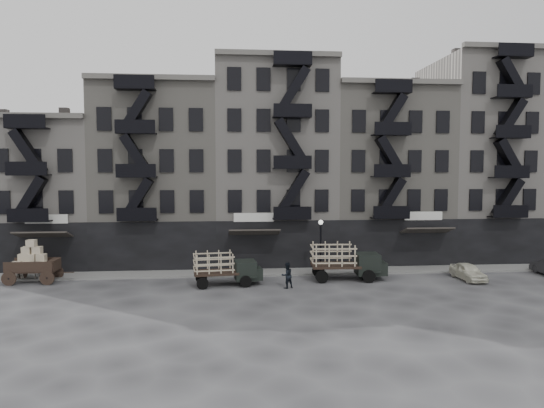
{
  "coord_description": "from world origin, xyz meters",
  "views": [
    {
      "loc": [
        -3.9,
        -33.61,
        8.06
      ],
      "look_at": [
        -0.61,
        4.0,
        5.42
      ],
      "focal_mm": 32.0,
      "sensor_mm": 36.0,
      "label": 1
    }
  ],
  "objects": [
    {
      "name": "wagon",
      "position": [
        -18.1,
        2.07,
        1.74
      ],
      "size": [
        3.62,
        1.97,
        3.04
      ],
      "rotation": [
        0.0,
        0.0,
        -0.01
      ],
      "color": "black",
      "rests_on": "ground"
    },
    {
      "name": "building_center",
      "position": [
        -0.0,
        9.82,
        8.5
      ],
      "size": [
        10.0,
        11.35,
        18.2
      ],
      "color": "#ADA79F",
      "rests_on": "ground"
    },
    {
      "name": "ground",
      "position": [
        0.0,
        0.0,
        0.0
      ],
      "size": [
        140.0,
        140.0,
        0.0
      ],
      "primitive_type": "plane",
      "color": "#38383A",
      "rests_on": "ground"
    },
    {
      "name": "building_east",
      "position": [
        20.0,
        9.82,
        9.0
      ],
      "size": [
        10.0,
        11.35,
        19.2
      ],
      "color": "#ADA79F",
      "rests_on": "ground"
    },
    {
      "name": "horse",
      "position": [
        -18.5,
        2.6,
        0.9
      ],
      "size": [
        2.15,
        1.0,
        1.8
      ],
      "primitive_type": "imported",
      "rotation": [
        0.0,
        0.0,
        1.56
      ],
      "color": "beige",
      "rests_on": "ground"
    },
    {
      "name": "building_west",
      "position": [
        -20.0,
        9.83,
        6.0
      ],
      "size": [
        10.0,
        11.35,
        13.2
      ],
      "color": "#ADA79F",
      "rests_on": "ground"
    },
    {
      "name": "car_east",
      "position": [
        13.56,
        0.18,
        0.61
      ],
      "size": [
        1.59,
        3.64,
        1.22
      ],
      "primitive_type": "imported",
      "rotation": [
        0.0,
        0.0,
        0.04
      ],
      "color": "silver",
      "rests_on": "ground"
    },
    {
      "name": "pedestrian_mid",
      "position": [
        -0.04,
        -1.17,
        0.88
      ],
      "size": [
        1.06,
        0.97,
        1.77
      ],
      "primitive_type": "imported",
      "rotation": [
        0.0,
        0.0,
        3.58
      ],
      "color": "black",
      "rests_on": "ground"
    },
    {
      "name": "sidewalk",
      "position": [
        0.0,
        3.75,
        0.07
      ],
      "size": [
        55.0,
        2.5,
        0.15
      ],
      "primitive_type": "cube",
      "color": "slate",
      "rests_on": "ground"
    },
    {
      "name": "stake_truck_east",
      "position": [
        4.57,
        0.95,
        1.55
      ],
      "size": [
        5.54,
        2.53,
        2.72
      ],
      "rotation": [
        0.0,
        0.0,
        -0.06
      ],
      "color": "black",
      "rests_on": "ground"
    },
    {
      "name": "building_mideast",
      "position": [
        10.0,
        9.83,
        7.5
      ],
      "size": [
        10.0,
        11.35,
        16.2
      ],
      "color": "gray",
      "rests_on": "ground"
    },
    {
      "name": "lamp_post",
      "position": [
        3.0,
        2.6,
        2.78
      ],
      "size": [
        0.36,
        0.36,
        4.28
      ],
      "color": "black",
      "rests_on": "ground"
    },
    {
      "name": "stake_truck_west",
      "position": [
        -4.22,
        0.01,
        1.35
      ],
      "size": [
        4.88,
        2.38,
        2.37
      ],
      "rotation": [
        0.0,
        0.0,
        0.11
      ],
      "color": "black",
      "rests_on": "ground"
    },
    {
      "name": "building_midwest",
      "position": [
        -10.0,
        9.83,
        7.5
      ],
      "size": [
        10.0,
        11.35,
        16.2
      ],
      "color": "gray",
      "rests_on": "ground"
    }
  ]
}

